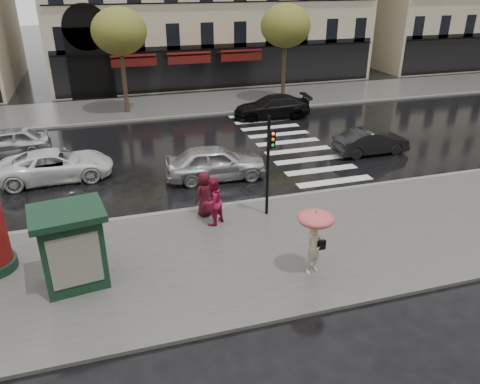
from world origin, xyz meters
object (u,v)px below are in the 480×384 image
object	(u,v)px
car_silver	(216,162)
car_black	(272,107)
car_far_silver	(7,142)
traffic_light	(269,157)
car_white	(57,165)
woman_red	(213,202)
woman_umbrella	(315,232)
car_darkgrey	(371,142)
man_burgundy	(205,194)
newsstand	(72,246)

from	to	relation	value
car_silver	car_black	world-z (taller)	car_silver
car_black	car_silver	bearing A→B (deg)	-29.67
car_silver	car_far_silver	distance (m)	11.09
traffic_light	car_white	bearing A→B (deg)	141.85
car_far_silver	car_silver	bearing A→B (deg)	52.39
woman_red	car_white	size ratio (longest dim) A/B	0.37
woman_umbrella	car_darkgrey	bearing A→B (deg)	50.41
car_darkgrey	car_black	xyz separation A→B (m)	(-2.59, 7.64, 0.07)
woman_red	car_darkgrey	xyz separation A→B (m)	(9.59, 5.12, -0.39)
car_darkgrey	car_white	bearing A→B (deg)	84.74
woman_red	man_burgundy	size ratio (longest dim) A/B	1.05
traffic_light	car_darkgrey	world-z (taller)	traffic_light
woman_umbrella	car_silver	world-z (taller)	woman_umbrella
car_far_silver	traffic_light	bearing A→B (deg)	40.32
newsstand	car_darkgrey	xyz separation A→B (m)	(14.31, 7.43, -0.73)
man_burgundy	traffic_light	size ratio (longest dim) A/B	0.45
traffic_light	car_far_silver	distance (m)	14.57
newsstand	man_burgundy	bearing A→B (deg)	33.97
traffic_light	man_burgundy	bearing A→B (deg)	163.49
car_far_silver	woman_umbrella	bearing A→B (deg)	31.07
woman_umbrella	car_white	world-z (taller)	woman_umbrella
woman_red	car_silver	size ratio (longest dim) A/B	0.40
car_darkgrey	car_far_silver	size ratio (longest dim) A/B	0.94
traffic_light	car_far_silver	size ratio (longest dim) A/B	0.93
traffic_light	newsstand	xyz separation A→B (m)	(-6.88, -2.43, -1.08)
woman_umbrella	car_darkgrey	xyz separation A→B (m)	(7.40, 8.94, -0.88)
woman_umbrella	newsstand	size ratio (longest dim) A/B	0.87
woman_red	car_black	size ratio (longest dim) A/B	0.37
man_burgundy	car_silver	bearing A→B (deg)	-137.52
man_burgundy	newsstand	xyz separation A→B (m)	(-4.61, -3.11, 0.39)
newsstand	car_white	distance (m)	8.66
car_white	woman_umbrella	bearing A→B (deg)	-143.95
woman_umbrella	car_far_silver	distance (m)	17.48
car_white	car_black	world-z (taller)	car_black
woman_umbrella	car_white	xyz separation A→B (m)	(-7.86, 10.09, -0.84)
traffic_light	woman_umbrella	bearing A→B (deg)	-89.54
car_silver	car_far_silver	size ratio (longest dim) A/B	1.10
woman_red	traffic_light	xyz separation A→B (m)	(2.16, 0.12, 1.42)
woman_umbrella	car_silver	xyz separation A→B (m)	(-1.01, 8.13, -0.75)
newsstand	car_far_silver	world-z (taller)	newsstand
woman_umbrella	man_burgundy	world-z (taller)	woman_umbrella
traffic_light	car_black	size ratio (longest dim) A/B	0.79
traffic_light	car_silver	xyz separation A→B (m)	(-0.98, 4.18, -1.67)
traffic_light	car_black	world-z (taller)	traffic_light
traffic_light	newsstand	distance (m)	7.38
woman_red	newsstand	world-z (taller)	newsstand
man_burgundy	car_black	bearing A→B (deg)	-148.04
woman_red	car_darkgrey	size ratio (longest dim) A/B	0.47
man_burgundy	car_silver	size ratio (longest dim) A/B	0.38
newsstand	car_darkgrey	distance (m)	16.14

